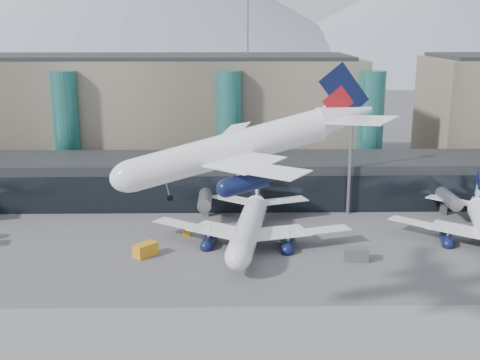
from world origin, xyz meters
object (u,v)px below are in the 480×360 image
(jet_parked_mid, at_px, (251,215))
(lightmast_mid, at_px, (351,147))
(veh_h, at_px, (145,250))
(veh_b, at_px, (186,232))
(veh_c, at_px, (356,254))
(hero_jet, at_px, (254,136))
(veh_g, at_px, (278,238))

(jet_parked_mid, bearing_deg, lightmast_mid, -45.37)
(lightmast_mid, bearing_deg, veh_h, -149.57)
(veh_b, height_order, veh_h, veh_h)
(veh_b, xyz_separation_m, veh_h, (-6.33, -10.43, 0.48))
(lightmast_mid, bearing_deg, veh_c, -97.76)
(hero_jet, distance_m, veh_b, 48.94)
(hero_jet, relative_size, veh_c, 8.14)
(veh_h, bearing_deg, lightmast_mid, -16.16)
(lightmast_mid, relative_size, hero_jet, 0.78)
(lightmast_mid, xyz_separation_m, veh_h, (-39.56, -23.24, -13.29))
(veh_b, relative_size, veh_g, 1.01)
(jet_parked_mid, relative_size, veh_g, 17.35)
(lightmast_mid, relative_size, veh_g, 11.55)
(veh_b, height_order, veh_g, veh_g)
(hero_jet, height_order, jet_parked_mid, hero_jet)
(veh_h, bearing_deg, jet_parked_mid, -23.69)
(veh_c, xyz_separation_m, veh_g, (-12.51, 9.75, -0.47))
(veh_b, relative_size, veh_c, 0.56)
(veh_b, distance_m, veh_c, 32.48)
(veh_h, bearing_deg, veh_c, -50.87)
(veh_g, bearing_deg, hero_jet, -56.61)
(veh_b, bearing_deg, veh_h, 143.59)
(jet_parked_mid, xyz_separation_m, veh_h, (-18.45, -7.79, -3.59))
(veh_c, bearing_deg, jet_parked_mid, 156.55)
(veh_c, bearing_deg, lightmast_mid, 89.61)
(jet_parked_mid, distance_m, veh_g, 6.54)
(jet_parked_mid, xyz_separation_m, veh_b, (-12.12, 2.64, -4.07))
(veh_g, height_order, veh_h, veh_h)
(veh_c, distance_m, veh_g, 15.87)
(lightmast_mid, relative_size, veh_b, 11.44)
(jet_parked_mid, relative_size, veh_b, 17.19)
(veh_c, height_order, veh_h, veh_h)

